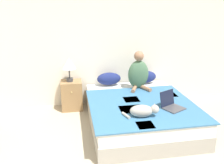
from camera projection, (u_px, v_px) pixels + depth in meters
The scene contains 9 objects.
wall_back at pixel (104, 43), 4.79m from camera, with size 5.98×0.05×2.55m.
bed at pixel (139, 112), 4.15m from camera, with size 1.73×2.07×0.46m.
pillow_near at pixel (109, 79), 4.81m from camera, with size 0.48×0.24×0.25m.
pillow_far at pixel (145, 77), 4.93m from camera, with size 0.48×0.24×0.25m.
person_sitting at pixel (138, 73), 4.57m from camera, with size 0.41×0.40×0.73m.
cat_tabby at pixel (143, 111), 3.44m from camera, with size 0.52×0.25×0.20m.
laptop_open at pixel (171, 105), 3.74m from camera, with size 0.41×0.41×0.26m.
nightstand at pixel (72, 95), 4.75m from camera, with size 0.41×0.37×0.59m.
table_lamp at pixel (69, 65), 4.55m from camera, with size 0.27×0.27×0.46m.
Camera 1 is at (-0.67, -1.22, 2.03)m, focal length 38.00 mm.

